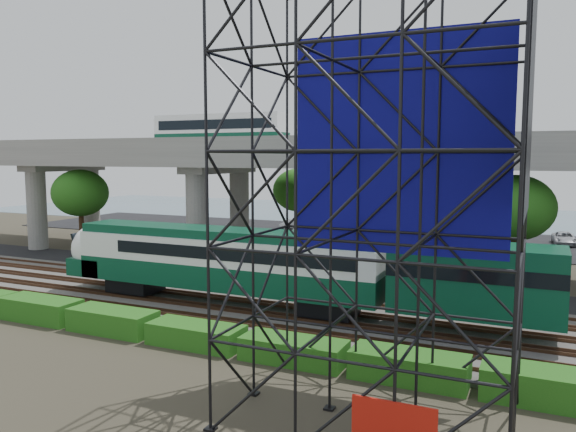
% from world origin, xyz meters
% --- Properties ---
extents(ground, '(140.00, 140.00, 0.00)m').
position_xyz_m(ground, '(0.00, 0.00, 0.00)').
color(ground, '#474233').
rests_on(ground, ground).
extents(ballast_bed, '(90.00, 12.00, 0.20)m').
position_xyz_m(ballast_bed, '(0.00, 2.00, 0.10)').
color(ballast_bed, slate).
rests_on(ballast_bed, ground).
extents(service_road, '(90.00, 5.00, 0.08)m').
position_xyz_m(service_road, '(0.00, 10.50, 0.04)').
color(service_road, black).
rests_on(service_road, ground).
extents(parking_lot, '(90.00, 18.00, 0.08)m').
position_xyz_m(parking_lot, '(0.00, 34.00, 0.04)').
color(parking_lot, black).
rests_on(parking_lot, ground).
extents(harbor_water, '(140.00, 40.00, 0.03)m').
position_xyz_m(harbor_water, '(0.00, 56.00, 0.01)').
color(harbor_water, '#486976').
rests_on(harbor_water, ground).
extents(rail_tracks, '(90.00, 9.52, 0.16)m').
position_xyz_m(rail_tracks, '(0.00, 2.00, 0.28)').
color(rail_tracks, '#472D1E').
rests_on(rail_tracks, ballast_bed).
extents(commuter_train, '(29.30, 3.06, 4.30)m').
position_xyz_m(commuter_train, '(0.88, 2.00, 2.88)').
color(commuter_train, black).
rests_on(commuter_train, rail_tracks).
extents(overpass, '(80.00, 12.00, 12.40)m').
position_xyz_m(overpass, '(-0.72, 16.00, 8.21)').
color(overpass, '#9E9B93').
rests_on(overpass, ground).
extents(scaffold_tower, '(9.36, 6.36, 15.00)m').
position_xyz_m(scaffold_tower, '(10.53, -7.98, 7.47)').
color(scaffold_tower, black).
rests_on(scaffold_tower, ground).
extents(hedge_strip, '(34.60, 1.80, 1.20)m').
position_xyz_m(hedge_strip, '(1.01, -4.30, 0.56)').
color(hedge_strip, '#1C5E15').
rests_on(hedge_strip, ground).
extents(trees, '(40.94, 16.94, 7.69)m').
position_xyz_m(trees, '(-4.67, 16.17, 5.57)').
color(trees, '#382314').
rests_on(trees, ground).
extents(suv, '(4.73, 2.71, 1.24)m').
position_xyz_m(suv, '(-14.09, 10.69, 0.70)').
color(suv, black).
rests_on(suv, service_road).
extents(parked_cars, '(37.13, 9.85, 1.30)m').
position_xyz_m(parked_cars, '(1.86, 33.68, 0.70)').
color(parked_cars, '#B8B8B8').
rests_on(parked_cars, parking_lot).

